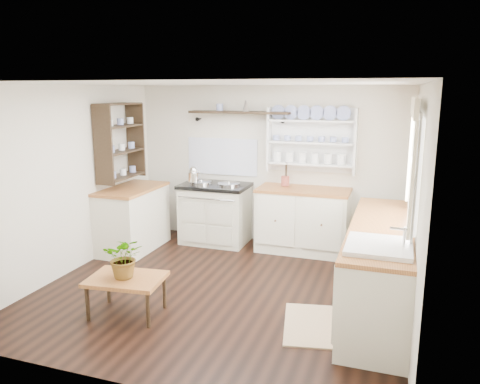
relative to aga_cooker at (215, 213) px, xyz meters
name	(u,v)px	position (x,y,z in m)	size (l,w,h in m)	color
floor	(222,289)	(0.71, -1.57, -0.45)	(4.00, 3.80, 0.01)	black
wall_back	(268,165)	(0.71, 0.33, 0.70)	(4.00, 0.02, 2.30)	beige
wall_right	(416,206)	(2.71, -1.57, 0.70)	(0.02, 3.80, 2.30)	beige
wall_left	(70,180)	(-1.29, -1.57, 0.70)	(0.02, 3.80, 2.30)	beige
ceiling	(221,84)	(0.71, -1.57, 1.85)	(4.00, 3.80, 0.01)	white
window	(413,160)	(2.66, -1.42, 1.11)	(0.08, 1.55, 1.22)	white
aga_cooker	(215,213)	(0.00, 0.00, 0.00)	(0.99, 0.69, 0.92)	beige
back_cabinets	(303,219)	(1.31, 0.03, 0.01)	(1.27, 0.63, 0.90)	white
right_cabinets	(379,266)	(2.41, -1.47, 0.01)	(0.62, 2.43, 0.90)	white
belfast_sink	(378,259)	(2.41, -2.22, 0.35)	(0.55, 0.60, 0.45)	white
left_cabinets	(133,218)	(-0.99, -0.67, 0.01)	(0.62, 1.13, 0.90)	white
plate_rack	(312,140)	(1.36, 0.29, 1.10)	(1.20, 0.22, 0.90)	white
high_shelf	(239,113)	(0.31, 0.21, 1.46)	(1.50, 0.29, 0.16)	black
left_shelving	(120,141)	(-1.13, -0.67, 1.10)	(0.28, 0.80, 1.05)	black
kettle	(194,174)	(-0.28, -0.12, 0.59)	(0.18, 0.18, 0.21)	silver
utensil_crock	(285,181)	(1.03, 0.11, 0.53)	(0.12, 0.12, 0.14)	#9C4539
center_table	(126,281)	(0.01, -2.45, -0.10)	(0.79, 0.61, 0.40)	brown
potted_plant	(125,257)	(0.01, -2.45, 0.16)	(0.38, 0.33, 0.43)	#3F7233
floor_rug	(313,325)	(1.85, -2.08, -0.44)	(0.55, 0.85, 0.02)	#A0785D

